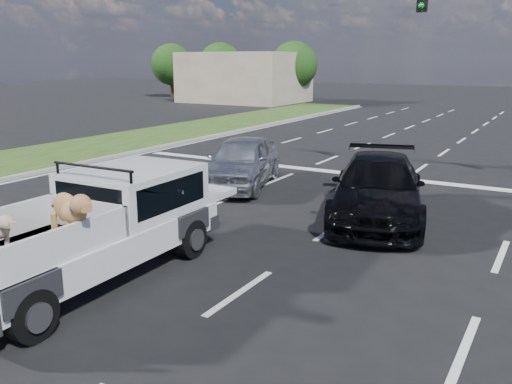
{
  "coord_description": "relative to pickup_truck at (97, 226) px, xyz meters",
  "views": [
    {
      "loc": [
        6.1,
        -6.98,
        3.7
      ],
      "look_at": [
        0.9,
        2.0,
        1.17
      ],
      "focal_mm": 38.0,
      "sensor_mm": 36.0,
      "label": 1
    }
  ],
  "objects": [
    {
      "name": "road_markings",
      "position": [
        0.75,
        7.19,
        -0.91
      ],
      "size": [
        17.75,
        60.0,
        0.01
      ],
      "color": "silver",
      "rests_on": "ground"
    },
    {
      "name": "building_left",
      "position": [
        -19.25,
        36.63,
        1.28
      ],
      "size": [
        10.0,
        8.0,
        4.4
      ],
      "primitive_type": "cube",
      "color": "#BAAB8E",
      "rests_on": "ground"
    },
    {
      "name": "black_coupe",
      "position": [
        3.08,
        5.93,
        -0.18
      ],
      "size": [
        3.41,
        5.5,
        1.49
      ],
      "primitive_type": "imported",
      "rotation": [
        0.0,
        0.0,
        0.28
      ],
      "color": "black",
      "rests_on": "ground"
    },
    {
      "name": "tree_far_a",
      "position": [
        -29.25,
        38.63,
        2.37
      ],
      "size": [
        4.2,
        4.2,
        5.4
      ],
      "color": "#332114",
      "rests_on": "ground"
    },
    {
      "name": "ground",
      "position": [
        0.75,
        0.63,
        -0.92
      ],
      "size": [
        160.0,
        160.0,
        0.0
      ],
      "primitive_type": "plane",
      "color": "black",
      "rests_on": "ground"
    },
    {
      "name": "curb_left",
      "position": [
        -8.3,
        6.63,
        -0.85
      ],
      "size": [
        0.15,
        60.0,
        0.14
      ],
      "primitive_type": "cube",
      "color": "#9D968F",
      "rests_on": "ground"
    },
    {
      "name": "pickup_truck",
      "position": [
        0.0,
        0.0,
        0.0
      ],
      "size": [
        2.17,
        5.33,
        1.98
      ],
      "rotation": [
        0.0,
        0.0,
        0.02
      ],
      "color": "black",
      "rests_on": "ground"
    },
    {
      "name": "tree_far_b",
      "position": [
        -23.25,
        38.63,
        2.37
      ],
      "size": [
        4.2,
        4.2,
        5.4
      ],
      "color": "#332114",
      "rests_on": "ground"
    },
    {
      "name": "silver_sedan",
      "position": [
        -1.55,
        7.25,
        -0.17
      ],
      "size": [
        2.97,
        4.72,
        1.5
      ],
      "primitive_type": "imported",
      "rotation": [
        0.0,
        0.0,
        0.29
      ],
      "color": "silver",
      "rests_on": "ground"
    },
    {
      "name": "tree_far_c",
      "position": [
        -15.25,
        38.63,
        2.37
      ],
      "size": [
        4.2,
        4.2,
        5.4
      ],
      "color": "#332114",
      "rests_on": "ground"
    },
    {
      "name": "grass_median_left",
      "position": [
        -10.75,
        6.63,
        -0.87
      ],
      "size": [
        5.0,
        60.0,
        0.1
      ],
      "primitive_type": "cube",
      "color": "#1D3F13",
      "rests_on": "ground"
    }
  ]
}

